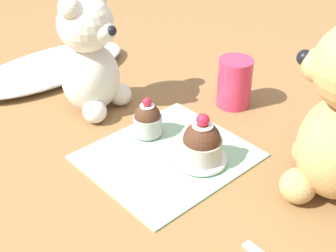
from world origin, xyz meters
name	(u,v)px	position (x,y,z in m)	size (l,w,h in m)	color
ground_plane	(168,157)	(0.00, 0.00, 0.00)	(4.00, 4.00, 0.00)	olive
knitted_placemat	(168,155)	(0.00, 0.00, 0.00)	(0.23, 0.20, 0.01)	#8EBC99
tulle_cloth	(50,68)	(0.01, 0.35, 0.02)	(0.33, 0.15, 0.03)	silver
teddy_bear_cream	(91,57)	(0.00, 0.19, 0.10)	(0.12, 0.12, 0.21)	silver
cupcake_near_cream_bear	(148,120)	(0.01, 0.06, 0.03)	(0.05, 0.05, 0.06)	#B2ADA3
saucer_plate	(201,159)	(0.03, -0.04, 0.01)	(0.08, 0.08, 0.01)	silver
cupcake_near_tan_bear	(202,143)	(0.03, -0.04, 0.04)	(0.06, 0.06, 0.07)	#B2ADA3
juice_glass	(234,83)	(0.19, 0.04, 0.04)	(0.06, 0.06, 0.09)	#DB3356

